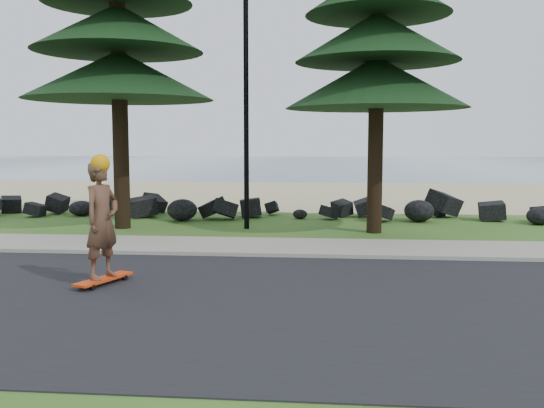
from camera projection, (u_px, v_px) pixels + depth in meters
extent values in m
plane|color=#30561B|center=(228.00, 249.00, 13.79)|extent=(160.00, 160.00, 0.00)
cube|color=black|center=(180.00, 300.00, 9.34)|extent=(160.00, 7.00, 0.02)
cube|color=gray|center=(221.00, 254.00, 12.90)|extent=(160.00, 0.20, 0.10)
cube|color=gray|center=(229.00, 246.00, 13.99)|extent=(160.00, 2.00, 0.08)
cube|color=#BFB67F|center=(279.00, 193.00, 28.15)|extent=(160.00, 15.00, 0.01)
cube|color=#374C69|center=(307.00, 164.00, 64.30)|extent=(160.00, 58.00, 0.01)
cylinder|color=black|center=(378.00, 3.00, 15.62)|extent=(0.40, 0.40, 12.00)
cylinder|color=black|center=(246.00, 84.00, 16.54)|extent=(0.14, 0.14, 8.00)
cube|color=red|center=(104.00, 279.00, 10.30)|extent=(0.70, 1.21, 0.04)
imported|color=brown|center=(102.00, 220.00, 10.19)|extent=(0.70, 0.85, 1.98)
sphere|color=orange|center=(100.00, 163.00, 10.09)|extent=(0.32, 0.32, 0.32)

